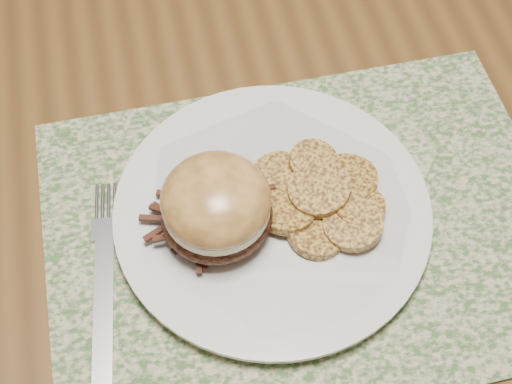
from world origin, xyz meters
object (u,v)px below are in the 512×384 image
Objects in this scene: fork at (104,281)px; dining_table at (190,153)px; dinner_plate at (272,212)px; pork_sandwich at (216,207)px.

dining_table is at bearing 68.35° from fork.
fork is at bearing -168.17° from dinner_plate.
dinner_plate reaches higher than dining_table.
pork_sandwich reaches higher than dinner_plate.
dining_table is 0.18m from dinner_plate.
dining_table is at bearing 110.78° from dinner_plate.
dinner_plate is 0.07m from pork_sandwich.
pork_sandwich is at bearing -88.02° from dining_table.
pork_sandwich is (0.01, -0.15, 0.13)m from dining_table.
pork_sandwich is at bearing 19.22° from fork.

